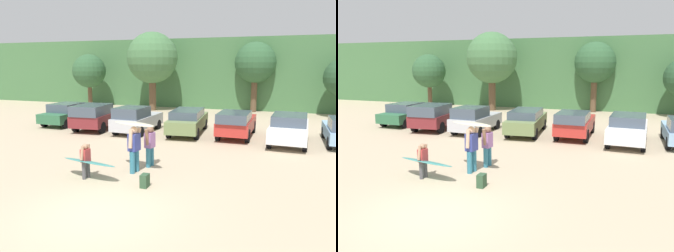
% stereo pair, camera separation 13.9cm
% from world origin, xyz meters
% --- Properties ---
extents(ground_plane, '(120.00, 120.00, 0.00)m').
position_xyz_m(ground_plane, '(0.00, 0.00, 0.00)').
color(ground_plane, tan).
extents(hillside_ridge, '(108.00, 12.00, 6.43)m').
position_xyz_m(hillside_ridge, '(0.00, 28.94, 3.22)').
color(hillside_ridge, '#427042').
rests_on(hillside_ridge, ground_plane).
extents(tree_far_right, '(3.16, 3.16, 5.03)m').
position_xyz_m(tree_far_right, '(-13.29, 20.60, 3.42)').
color(tree_far_right, brown).
rests_on(tree_far_right, ground_plane).
extents(tree_center, '(4.47, 4.47, 6.87)m').
position_xyz_m(tree_center, '(-6.70, 20.41, 4.60)').
color(tree_center, brown).
rests_on(tree_center, ground_plane).
extents(tree_center_left, '(3.45, 3.45, 5.95)m').
position_xyz_m(tree_center_left, '(1.94, 22.32, 4.18)').
color(tree_center_left, brown).
rests_on(tree_center_left, ground_plane).
extents(parked_car_forest_green, '(1.95, 3.94, 1.46)m').
position_xyz_m(parked_car_forest_green, '(-9.41, 11.59, 0.76)').
color(parked_car_forest_green, '#2D6642').
rests_on(parked_car_forest_green, ground_plane).
extents(parked_car_maroon, '(2.31, 4.57, 1.63)m').
position_xyz_m(parked_car_maroon, '(-6.56, 10.77, 0.87)').
color(parked_car_maroon, maroon).
rests_on(parked_car_maroon, ground_plane).
extents(parked_car_silver, '(1.86, 3.97, 1.61)m').
position_xyz_m(parked_car_silver, '(-3.78, 10.61, 0.82)').
color(parked_car_silver, silver).
rests_on(parked_car_silver, ground_plane).
extents(parked_car_olive_green, '(2.15, 4.85, 1.45)m').
position_xyz_m(parked_car_olive_green, '(-0.77, 11.38, 0.79)').
color(parked_car_olive_green, '#6B7F4C').
rests_on(parked_car_olive_green, ground_plane).
extents(parked_car_red, '(1.80, 4.41, 1.53)m').
position_xyz_m(parked_car_red, '(2.07, 11.28, 0.82)').
color(parked_car_red, '#B72D28').
rests_on(parked_car_red, ground_plane).
extents(parked_car_white, '(2.02, 4.53, 1.53)m').
position_xyz_m(parked_car_white, '(4.87, 10.66, 0.83)').
color(parked_car_white, white).
rests_on(parked_car_white, ground_plane).
extents(person_adult, '(0.37, 0.83, 1.77)m').
position_xyz_m(person_adult, '(-0.62, 3.65, 1.00)').
color(person_adult, teal).
rests_on(person_adult, ground_plane).
extents(person_child, '(0.27, 0.52, 1.28)m').
position_xyz_m(person_child, '(-1.96, 2.44, 0.72)').
color(person_child, '#4C4C51').
rests_on(person_child, ground_plane).
extents(person_companion, '(0.35, 0.69, 1.64)m').
position_xyz_m(person_companion, '(-0.36, 4.55, 0.92)').
color(person_companion, teal).
rests_on(person_companion, ground_plane).
extents(surfboard_cream, '(1.99, 1.09, 0.09)m').
position_xyz_m(surfboard_cream, '(-0.66, 3.75, 1.86)').
color(surfboard_cream, beige).
extents(surfboard_teal, '(2.42, 1.07, 0.23)m').
position_xyz_m(surfboard_teal, '(-1.82, 2.43, 0.62)').
color(surfboard_teal, teal).
extents(backpack_dropped, '(0.24, 0.34, 0.45)m').
position_xyz_m(backpack_dropped, '(0.39, 2.31, 0.22)').
color(backpack_dropped, '#2D4C33').
rests_on(backpack_dropped, ground_plane).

